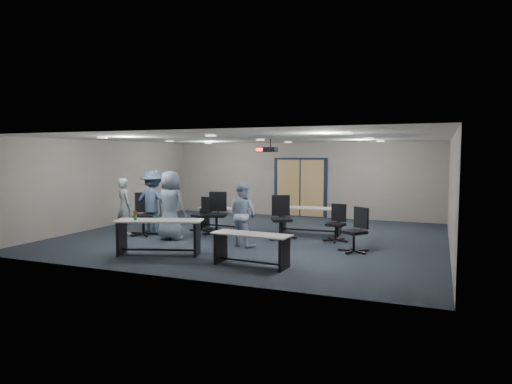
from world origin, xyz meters
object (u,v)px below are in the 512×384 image
at_px(chair_back_c, 282,218).
at_px(person_lightblue, 242,214).
at_px(person_back, 153,202).
at_px(chair_loose_right, 354,230).
at_px(table_back_right, 310,216).
at_px(table_front_right, 251,244).
at_px(chair_back_b, 216,213).
at_px(chair_back_a, 201,214).
at_px(table_front_left, 159,231).
at_px(table_back_left, 224,214).
at_px(chair_back_d, 336,223).
at_px(chair_loose_left, 143,214).
at_px(person_gray, 124,206).
at_px(person_plaid, 171,205).

height_order(chair_back_c, person_lightblue, person_lightblue).
bearing_deg(person_back, chair_loose_right, 174.59).
bearing_deg(table_back_right, table_front_right, -93.86).
bearing_deg(chair_back_b, chair_back_a, 138.05).
bearing_deg(table_back_right, chair_back_b, -157.98).
bearing_deg(chair_back_b, person_lightblue, -58.91).
distance_m(chair_back_a, chair_back_c, 2.66).
xyz_separation_m(table_back_right, person_back, (-4.14, -1.73, 0.40)).
relative_size(chair_back_a, chair_back_c, 0.86).
xyz_separation_m(table_front_right, chair_loose_right, (1.70, 2.07, 0.07)).
bearing_deg(table_front_left, chair_back_c, 35.36).
distance_m(table_front_right, chair_loose_right, 2.68).
xyz_separation_m(table_back_left, chair_loose_right, (4.29, -1.95, 0.08)).
bearing_deg(chair_back_c, table_front_left, -151.04).
xyz_separation_m(chair_back_d, chair_loose_right, (0.68, -1.17, 0.04)).
distance_m(chair_loose_left, person_gray, 0.62).
relative_size(chair_back_a, chair_back_b, 0.84).
bearing_deg(person_gray, person_plaid, -157.57).
distance_m(table_back_left, chair_back_d, 3.70).
bearing_deg(table_front_right, table_back_right, 92.99).
height_order(chair_loose_left, chair_loose_right, chair_loose_left).
distance_m(table_front_left, person_lightblue, 2.12).
bearing_deg(chair_loose_left, person_gray, 156.25).
distance_m(table_back_left, person_back, 2.22).
relative_size(table_front_right, chair_back_a, 1.66).
distance_m(chair_back_a, chair_loose_right, 4.87).
xyz_separation_m(chair_back_c, person_back, (-3.67, -0.57, 0.33)).
xyz_separation_m(chair_back_d, person_lightblue, (-2.01, -1.44, 0.30)).
relative_size(chair_back_b, person_lightblue, 0.76).
xyz_separation_m(chair_back_b, chair_loose_left, (-1.83, -0.91, -0.00)).
bearing_deg(table_front_left, chair_back_b, 70.60).
relative_size(table_back_right, person_back, 1.03).
xyz_separation_m(chair_back_c, person_plaid, (-2.74, -1.11, 0.33)).
height_order(table_back_left, person_plaid, person_plaid).
bearing_deg(chair_back_c, table_front_right, -108.46).
bearing_deg(person_gray, chair_loose_left, -144.83).
bearing_deg(person_plaid, table_back_left, -99.27).
height_order(table_back_left, chair_back_a, chair_back_a).
height_order(chair_back_b, person_gray, person_gray).
height_order(table_back_right, person_plaid, person_plaid).
height_order(person_gray, person_back, person_back).
distance_m(chair_back_b, chair_back_d, 3.37).
bearing_deg(chair_back_c, chair_back_d, -14.73).
relative_size(chair_back_b, chair_back_d, 1.24).
height_order(table_front_right, chair_back_c, chair_back_c).
bearing_deg(chair_loose_left, chair_back_c, -17.33).
height_order(table_front_left, chair_back_c, chair_back_c).
bearing_deg(chair_loose_right, table_front_left, -119.33).
distance_m(table_front_left, person_plaid, 1.87).
distance_m(chair_back_c, person_lightblue, 1.34).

